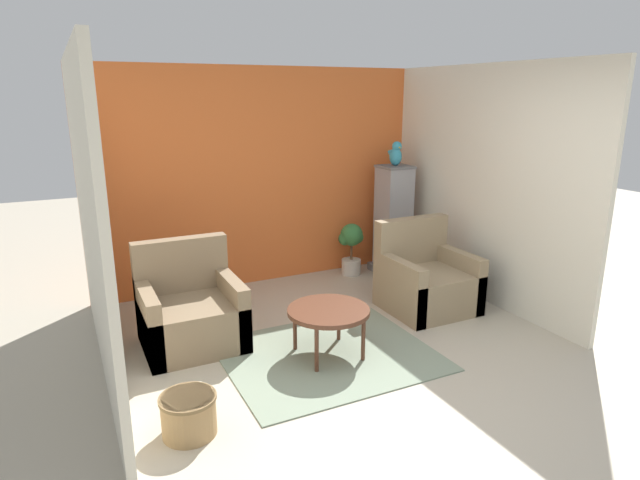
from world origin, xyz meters
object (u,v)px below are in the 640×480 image
object	(u,v)px
wicker_basket	(189,414)
potted_plant	(351,244)
parrot	(395,154)
armchair_right	(426,282)
coffee_table	(328,313)
birdcage	(393,222)
armchair_left	(191,314)

from	to	relation	value
wicker_basket	potted_plant	bearing A→B (deg)	42.77
parrot	armchair_right	bearing A→B (deg)	-106.89
coffee_table	parrot	size ratio (longest dim) A/B	2.36
birdcage	potted_plant	world-z (taller)	birdcage
armchair_right	parrot	size ratio (longest dim) A/B	3.09
coffee_table	potted_plant	bearing A→B (deg)	55.51
armchair_left	potted_plant	distance (m)	2.52
coffee_table	parrot	xyz separation A→B (m)	(1.78, 1.69, 1.11)
armchair_right	potted_plant	world-z (taller)	armchair_right
armchair_left	armchair_right	world-z (taller)	same
armchair_left	potted_plant	size ratio (longest dim) A/B	1.42
armchair_right	potted_plant	distance (m)	1.34
armchair_left	birdcage	xyz separation A→B (m)	(2.80, 0.93, 0.37)
armchair_right	wicker_basket	world-z (taller)	armchair_right
armchair_left	wicker_basket	distance (m)	1.39
armchair_right	parrot	distance (m)	1.74
birdcage	coffee_table	bearing A→B (deg)	-136.51
armchair_right	wicker_basket	distance (m)	2.98
coffee_table	armchair_left	bearing A→B (deg)	143.17
birdcage	parrot	distance (m)	0.85
birdcage	potted_plant	bearing A→B (deg)	164.18
birdcage	armchair_right	bearing A→B (deg)	-106.92
coffee_table	birdcage	distance (m)	2.47
coffee_table	potted_plant	distance (m)	2.23
birdcage	wicker_basket	distance (m)	3.91
armchair_left	armchair_right	size ratio (longest dim) A/B	1.00
armchair_right	parrot	world-z (taller)	parrot
coffee_table	armchair_left	size ratio (longest dim) A/B	0.76
parrot	potted_plant	xyz separation A→B (m)	(-0.52, 0.14, -1.12)
armchair_left	parrot	world-z (taller)	parrot
armchair_right	parrot	bearing A→B (deg)	73.11
armchair_right	birdcage	xyz separation A→B (m)	(0.36, 1.18, 0.37)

